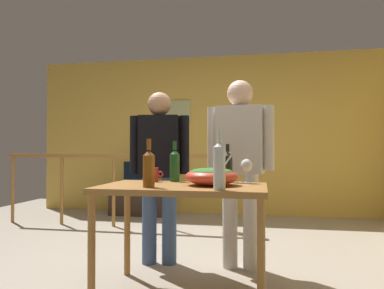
% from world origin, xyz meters
% --- Properties ---
extents(ground_plane, '(7.48, 7.48, 0.00)m').
position_xyz_m(ground_plane, '(0.00, 0.00, 0.00)').
color(ground_plane, '#9E9384').
extents(back_wall, '(5.75, 0.10, 2.53)m').
position_xyz_m(back_wall, '(0.00, 2.67, 1.26)').
color(back_wall, gold).
rests_on(back_wall, ground_plane).
extents(framed_picture, '(0.43, 0.03, 0.37)m').
position_xyz_m(framed_picture, '(-0.51, 2.61, 1.65)').
color(framed_picture, tan).
extents(stair_railing, '(3.12, 0.10, 1.02)m').
position_xyz_m(stair_railing, '(-0.59, 1.40, 0.65)').
color(stair_railing, '#9E6B33').
rests_on(stair_railing, ground_plane).
extents(tv_console, '(0.90, 0.40, 0.43)m').
position_xyz_m(tv_console, '(-1.05, 2.32, 0.22)').
color(tv_console, '#38281E').
rests_on(tv_console, ground_plane).
extents(flat_screen_tv, '(0.50, 0.12, 0.40)m').
position_xyz_m(flat_screen_tv, '(-1.05, 2.29, 0.67)').
color(flat_screen_tv, black).
rests_on(flat_screen_tv, tv_console).
extents(serving_table, '(1.16, 0.72, 0.77)m').
position_xyz_m(serving_table, '(0.30, -0.68, 0.68)').
color(serving_table, '#9E6B33').
rests_on(serving_table, ground_plane).
extents(salad_bowl, '(0.37, 0.37, 0.21)m').
position_xyz_m(salad_bowl, '(0.49, -0.67, 0.84)').
color(salad_bowl, '#CC3D2D').
rests_on(salad_bowl, serving_table).
extents(wine_glass, '(0.09, 0.09, 0.18)m').
position_xyz_m(wine_glass, '(0.73, -0.45, 0.89)').
color(wine_glass, silver).
rests_on(wine_glass, serving_table).
extents(wine_bottle_green, '(0.08, 0.08, 0.32)m').
position_xyz_m(wine_bottle_green, '(0.17, -0.41, 0.90)').
color(wine_bottle_green, '#1E5628').
rests_on(wine_bottle_green, serving_table).
extents(wine_bottle_amber, '(0.08, 0.08, 0.32)m').
position_xyz_m(wine_bottle_amber, '(0.10, -0.88, 0.90)').
color(wine_bottle_amber, brown).
rests_on(wine_bottle_amber, serving_table).
extents(wine_bottle_dark, '(0.08, 0.08, 0.29)m').
position_xyz_m(wine_bottle_dark, '(0.58, -0.39, 0.89)').
color(wine_bottle_dark, black).
rests_on(wine_bottle_dark, serving_table).
extents(wine_bottle_clear, '(0.07, 0.07, 0.37)m').
position_xyz_m(wine_bottle_clear, '(0.58, -0.97, 0.92)').
color(wine_bottle_clear, silver).
rests_on(wine_bottle_clear, serving_table).
extents(mug_red, '(0.13, 0.09, 0.11)m').
position_xyz_m(mug_red, '(0.01, -0.44, 0.82)').
color(mug_red, '#B7332D').
rests_on(mug_red, serving_table).
extents(person_standing_left, '(0.54, 0.26, 1.54)m').
position_xyz_m(person_standing_left, '(-0.07, -0.03, 0.89)').
color(person_standing_left, '#3D5684').
rests_on(person_standing_left, ground_plane).
extents(person_standing_right, '(0.58, 0.26, 1.62)m').
position_xyz_m(person_standing_right, '(0.66, -0.03, 0.96)').
color(person_standing_right, beige).
rests_on(person_standing_right, ground_plane).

